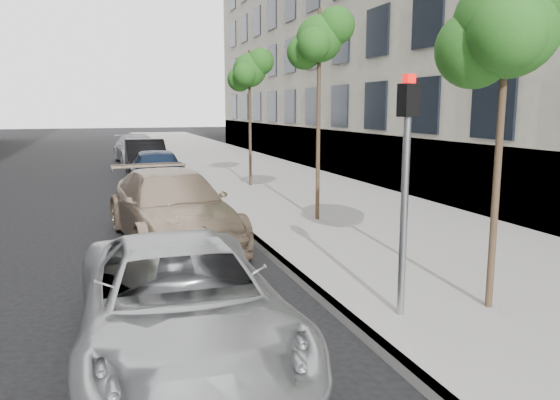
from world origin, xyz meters
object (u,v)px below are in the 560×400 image
tree_far (250,71)px  signal_pole (406,169)px  minivan (181,303)px  sedan_black (146,157)px  tree_mid (320,40)px  sedan_rear (137,149)px  suv (172,207)px  tree_near (509,25)px  sedan_blue (158,170)px

tree_far → signal_pole: (-1.38, -12.87, -2.08)m
minivan → sedan_black: 18.46m
tree_mid → sedan_rear: 18.22m
tree_far → suv: bearing=-117.5°
tree_far → sedan_rear: bearing=106.8°
tree_mid → signal_pole: bearing=-102.2°
minivan → suv: 5.81m
sedan_rear → minivan: bearing=-97.5°
suv → tree_far: bearing=56.3°
sedan_black → sedan_rear: size_ratio=0.92×
tree_near → minivan: bearing=179.8°
tree_mid → tree_near: bearing=-90.0°
sedan_blue → tree_mid: bearing=-62.7°
signal_pole → sedan_rear: size_ratio=0.62×
tree_far → sedan_black: tree_far is taller
sedan_blue → suv: bearing=-92.3°
sedan_rear → sedan_blue: bearing=-95.0°
suv → sedan_black: bearing=81.9°
tree_mid → sedan_rear: size_ratio=1.00×
suv → sedan_blue: (0.43, 7.43, -0.01)m
tree_near → tree_mid: tree_mid is taller
tree_far → sedan_black: bearing=121.4°
signal_pole → suv: size_ratio=0.60×
tree_mid → tree_far: bearing=90.0°
signal_pole → suv: signal_pole is taller
tree_mid → minivan: bearing=-124.0°
tree_mid → sedan_black: (-3.33, 11.95, -3.77)m
sedan_rear → suv: bearing=-96.4°
tree_near → tree_far: size_ratio=0.97×
tree_mid → sedan_black: 12.96m
tree_near → sedan_blue: size_ratio=1.05×
signal_pole → sedan_blue: signal_pole is taller
tree_near → minivan: (-4.37, 0.01, -3.32)m
suv → sedan_black: size_ratio=1.14×
minivan → sedan_black: bearing=87.3°
tree_mid → sedan_rear: bearing=100.8°
signal_pole → sedan_black: 18.47m
tree_near → sedan_blue: tree_near is taller
tree_mid → minivan: size_ratio=1.05×
sedan_black → signal_pole: bearing=-83.3°
tree_far → sedan_blue: tree_far is taller
tree_near → minivan: 5.49m
minivan → sedan_blue: (1.04, 13.21, 0.08)m
tree_mid → sedan_rear: tree_mid is taller
tree_far → signal_pole: tree_far is taller
tree_near → tree_far: bearing=90.0°
tree_mid → sedan_blue: tree_mid is taller
tree_mid → sedan_blue: size_ratio=1.15×
suv → signal_pole: bearing=-73.4°
minivan → sedan_blue: size_ratio=1.10×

